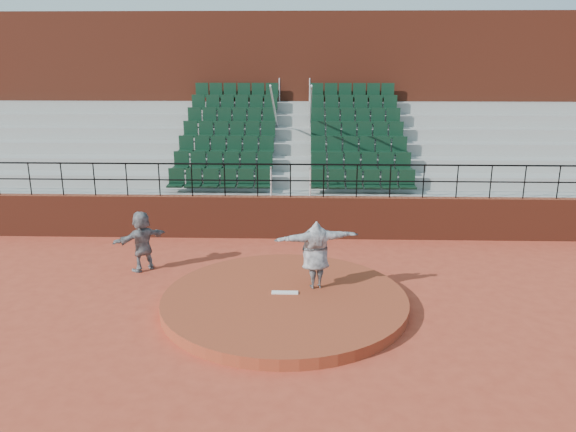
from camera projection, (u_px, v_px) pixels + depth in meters
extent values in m
plane|color=#AF3E27|center=(285.00, 306.00, 12.63)|extent=(90.00, 90.00, 0.00)
cylinder|color=brown|center=(285.00, 301.00, 12.59)|extent=(5.50, 5.50, 0.25)
cube|color=white|center=(285.00, 293.00, 12.70)|extent=(0.60, 0.15, 0.03)
cube|color=maroon|center=(290.00, 217.00, 17.26)|extent=(24.00, 0.30, 1.30)
cylinder|color=black|center=(291.00, 164.00, 16.81)|extent=(24.00, 0.05, 0.05)
cylinder|color=black|center=(290.00, 181.00, 16.94)|extent=(24.00, 0.04, 0.04)
cylinder|color=black|center=(30.00, 179.00, 17.17)|extent=(0.04, 0.04, 1.00)
cylinder|color=black|center=(62.00, 179.00, 17.15)|extent=(0.04, 0.04, 1.00)
cylinder|color=black|center=(94.00, 179.00, 17.12)|extent=(0.04, 0.04, 1.00)
cylinder|color=black|center=(127.00, 180.00, 17.09)|extent=(0.04, 0.04, 1.00)
cylinder|color=black|center=(159.00, 180.00, 17.06)|extent=(0.04, 0.04, 1.00)
cylinder|color=black|center=(192.00, 180.00, 17.03)|extent=(0.04, 0.04, 1.00)
cylinder|color=black|center=(225.00, 180.00, 17.00)|extent=(0.04, 0.04, 1.00)
cylinder|color=black|center=(258.00, 180.00, 16.97)|extent=(0.04, 0.04, 1.00)
cylinder|color=black|center=(290.00, 181.00, 16.94)|extent=(0.04, 0.04, 1.00)
cylinder|color=black|center=(324.00, 181.00, 16.91)|extent=(0.04, 0.04, 1.00)
cylinder|color=black|center=(357.00, 181.00, 16.88)|extent=(0.04, 0.04, 1.00)
cylinder|color=black|center=(390.00, 181.00, 16.86)|extent=(0.04, 0.04, 1.00)
cylinder|color=black|center=(424.00, 182.00, 16.83)|extent=(0.04, 0.04, 1.00)
cylinder|color=black|center=(457.00, 182.00, 16.80)|extent=(0.04, 0.04, 1.00)
cylinder|color=black|center=(491.00, 182.00, 16.77)|extent=(0.04, 0.04, 1.00)
cylinder|color=black|center=(525.00, 182.00, 16.74)|extent=(0.04, 0.04, 1.00)
cylinder|color=black|center=(559.00, 182.00, 16.71)|extent=(0.04, 0.04, 1.00)
cube|color=gray|center=(291.00, 212.00, 17.81)|extent=(24.00, 0.85, 1.30)
cube|color=black|center=(219.00, 181.00, 17.61)|extent=(3.30, 0.48, 0.72)
cube|color=black|center=(363.00, 182.00, 17.48)|extent=(3.30, 0.48, 0.72)
cube|color=gray|center=(292.00, 200.00, 18.57)|extent=(24.00, 0.85, 1.70)
cube|color=black|center=(223.00, 163.00, 18.32)|extent=(3.30, 0.48, 0.72)
cube|color=black|center=(361.00, 164.00, 18.19)|extent=(3.30, 0.48, 0.72)
cube|color=gray|center=(292.00, 188.00, 19.33)|extent=(24.00, 0.85, 2.10)
cube|color=black|center=(226.00, 147.00, 19.02)|extent=(3.30, 0.48, 0.72)
cube|color=black|center=(359.00, 148.00, 18.89)|extent=(3.30, 0.48, 0.72)
cube|color=gray|center=(293.00, 177.00, 20.10)|extent=(24.00, 0.85, 2.50)
cube|color=black|center=(229.00, 132.00, 19.73)|extent=(3.30, 0.48, 0.72)
cube|color=black|center=(357.00, 132.00, 19.60)|extent=(3.30, 0.48, 0.72)
cube|color=gray|center=(293.00, 167.00, 20.86)|extent=(24.00, 0.85, 2.90)
cube|color=black|center=(232.00, 118.00, 20.44)|extent=(3.30, 0.48, 0.72)
cube|color=black|center=(355.00, 118.00, 20.31)|extent=(3.30, 0.48, 0.72)
cube|color=gray|center=(294.00, 158.00, 21.62)|extent=(24.00, 0.85, 3.30)
cube|color=black|center=(234.00, 105.00, 21.15)|extent=(3.30, 0.48, 0.72)
cube|color=black|center=(354.00, 105.00, 21.02)|extent=(3.30, 0.48, 0.72)
cube|color=gray|center=(294.00, 149.00, 22.38)|extent=(24.00, 0.85, 3.70)
cube|color=black|center=(237.00, 93.00, 21.85)|extent=(3.30, 0.48, 0.72)
cube|color=black|center=(352.00, 93.00, 21.72)|extent=(3.30, 0.48, 0.72)
cylinder|color=silver|center=(276.00, 117.00, 19.53)|extent=(0.06, 5.97, 2.46)
cylinder|color=silver|center=(310.00, 117.00, 19.49)|extent=(0.06, 5.97, 2.46)
cube|color=maroon|center=(295.00, 102.00, 23.77)|extent=(24.00, 3.00, 7.10)
imported|color=black|center=(316.00, 254.00, 12.84)|extent=(2.03, 1.03, 1.60)
imported|color=black|center=(142.00, 241.00, 14.58)|extent=(1.40, 1.36, 1.60)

